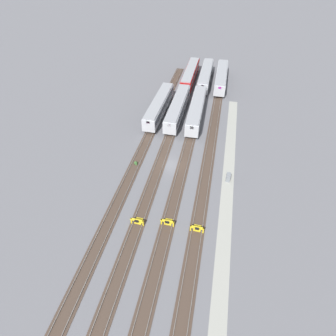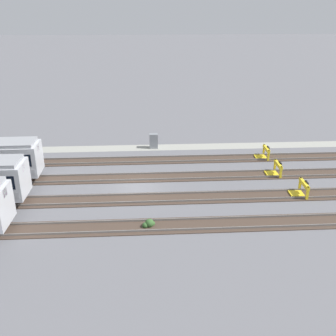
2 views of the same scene
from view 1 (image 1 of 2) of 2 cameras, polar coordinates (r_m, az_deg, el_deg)
The scene contains 17 objects.
ground_plane at distance 48.15m, azimuth 0.71°, elevation 0.59°, with size 400.00×400.00×0.00m, color slate.
service_walkway at distance 47.73m, azimuth 13.01°, elevation -1.19°, with size 54.00×2.00×0.01m, color #9E9E93.
rail_track_nearest at distance 47.59m, azimuth 8.38°, elevation -0.49°, with size 90.00×2.24×0.21m.
rail_track_near_inner at distance 47.85m, azimuth 3.25°, elevation 0.26°, with size 90.00×2.24×0.21m.
rail_track_middle at distance 48.48m, azimuth -1.80°, elevation 0.99°, with size 90.00×2.24×0.21m.
rail_track_far_inner at distance 49.49m, azimuth -6.68°, elevation 1.69°, with size 90.00×2.24×0.21m.
subway_car_front_row_leftmost at distance 60.83m, azimuth 6.23°, elevation 12.51°, with size 18.05×3.17×3.70m.
subway_car_front_row_left_inner at distance 78.03m, azimuth 8.21°, elevation 19.30°, with size 18.03×3.04×3.70m.
subway_car_front_row_centre at distance 78.25m, azimuth 4.87°, elevation 19.62°, with size 18.01×2.93×3.70m.
subway_car_front_row_right_inner at distance 77.77m, azimuth 11.51°, elevation 18.82°, with size 18.03×3.04×3.70m.
subway_car_front_row_rightmost at distance 61.33m, azimuth 2.13°, elevation 13.00°, with size 18.01×2.93×3.70m.
subway_car_back_row_leftmost at distance 62.13m, azimuth -1.90°, elevation 13.42°, with size 18.05×3.15×3.70m.
bumper_stop_nearest_track at distance 38.57m, azimuth 6.36°, elevation -12.92°, with size 1.36×2.01×1.22m.
bumper_stop_near_inner_track at distance 38.98m, azimuth -0.04°, elevation -11.67°, with size 1.36×2.00×1.22m.
bumper_stop_middle_track at distance 39.33m, azimuth -6.58°, elevation -11.39°, with size 1.37×2.01×1.22m.
electrical_cabinet at distance 45.85m, azimuth 12.98°, elevation -1.99°, with size 0.90×0.73×1.60m.
weed_clump at distance 48.62m, azimuth -7.04°, elevation 1.09°, with size 0.92×0.70×0.64m.
Camera 1 is at (-35.24, -7.09, 32.03)m, focal length 28.00 mm.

